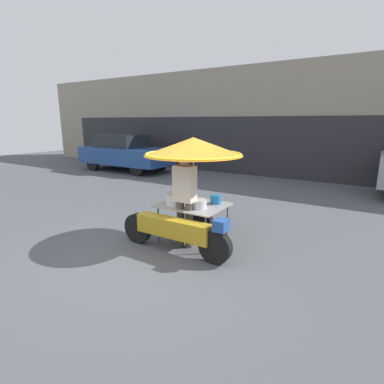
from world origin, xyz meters
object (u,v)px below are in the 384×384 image
object	(u,v)px
vendor_motorcycle_cart	(191,163)
potted_plant	(100,152)
vendor_person	(185,195)
parked_car	(125,152)

from	to	relation	value
vendor_motorcycle_cart	potted_plant	bearing A→B (deg)	146.12
vendor_person	potted_plant	world-z (taller)	vendor_person
vendor_person	potted_plant	distance (m)	12.64
vendor_motorcycle_cart	vendor_person	distance (m)	0.58
vendor_motorcycle_cart	parked_car	xyz separation A→B (m)	(-6.97, 5.41, -0.65)
parked_car	vendor_person	bearing A→B (deg)	-38.98
vendor_person	potted_plant	size ratio (longest dim) A/B	1.80
potted_plant	vendor_motorcycle_cart	bearing A→B (deg)	-33.88
parked_car	potted_plant	bearing A→B (deg)	155.48
vendor_person	potted_plant	xyz separation A→B (m)	(-10.38, 7.20, -0.42)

